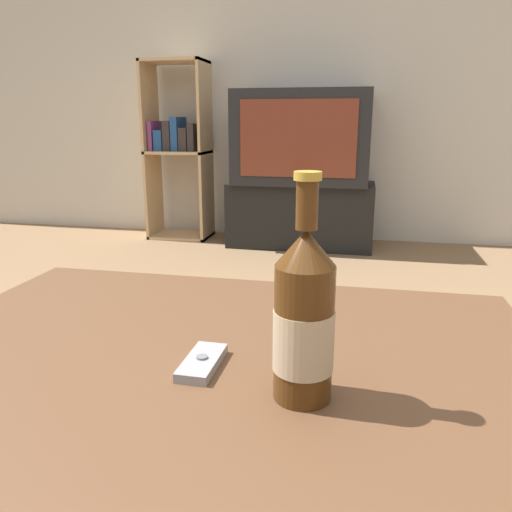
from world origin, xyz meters
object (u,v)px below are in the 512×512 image
at_px(tv_stand, 301,214).
at_px(bookshelf, 178,147).
at_px(beer_bottle, 304,320).
at_px(cell_phone, 202,362).
at_px(television, 303,137).

relative_size(tv_stand, bookshelf, 0.78).
bearing_deg(beer_bottle, cell_phone, 161.87).
xyz_separation_m(television, cell_phone, (0.19, -2.76, -0.23)).
xyz_separation_m(tv_stand, cell_phone, (0.19, -2.76, 0.29)).
relative_size(beer_bottle, cell_phone, 2.66).
distance_m(bookshelf, cell_phone, 3.04).
height_order(beer_bottle, cell_phone, beer_bottle).
distance_m(television, bookshelf, 0.91).
xyz_separation_m(tv_stand, bookshelf, (-0.90, 0.07, 0.44)).
height_order(tv_stand, bookshelf, bookshelf).
xyz_separation_m(television, beer_bottle, (0.34, -2.81, -0.13)).
xyz_separation_m(bookshelf, cell_phone, (1.09, -2.83, -0.15)).
xyz_separation_m(tv_stand, beer_bottle, (0.34, -2.81, 0.39)).
bearing_deg(television, cell_phone, -86.11).
height_order(television, cell_phone, television).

